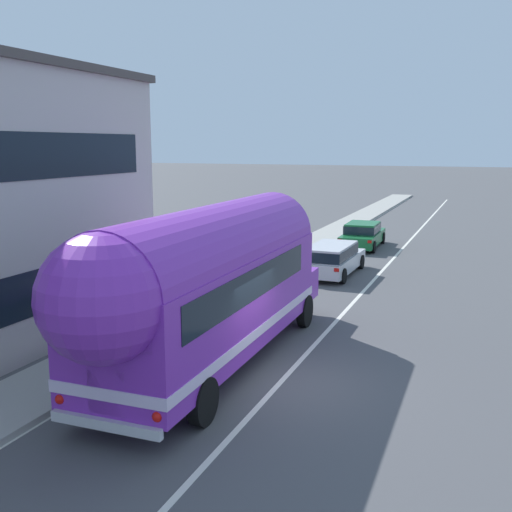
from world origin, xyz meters
TOP-DOWN VIEW (x-y plane):
  - ground_plane at (0.00, 0.00)m, footprint 300.00×300.00m
  - lane_markings at (-1.78, 12.00)m, footprint 3.98×80.00m
  - sidewalk_slab at (-4.93, 10.00)m, footprint 2.16×90.00m
  - painted_bus at (-1.92, -0.03)m, footprint 2.66×11.75m
  - car_lead at (-1.89, 12.15)m, footprint 1.98×4.73m
  - car_second at (-2.13, 19.82)m, footprint 2.01×4.79m

SIDE VIEW (x-z plane):
  - ground_plane at x=0.00m, z-range 0.00..0.00m
  - lane_markings at x=-1.78m, z-range 0.00..0.01m
  - sidewalk_slab at x=-4.93m, z-range 0.00..0.15m
  - car_second at x=-2.13m, z-range 0.06..1.43m
  - car_lead at x=-1.89m, z-range 0.10..1.47m
  - painted_bus at x=-1.92m, z-range 0.24..4.37m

